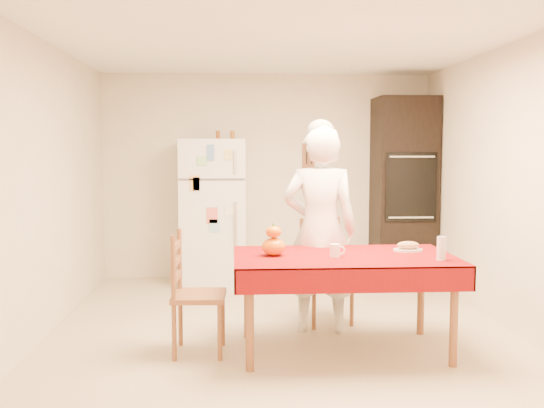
{
  "coord_description": "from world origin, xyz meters",
  "views": [
    {
      "loc": [
        -0.39,
        -5.22,
        1.57
      ],
      "look_at": [
        -0.06,
        0.2,
        1.09
      ],
      "focal_mm": 40.0,
      "sensor_mm": 36.0,
      "label": 1
    }
  ],
  "objects": [
    {
      "name": "spice_jar_left",
      "position": [
        -0.59,
        1.93,
        1.75
      ],
      "size": [
        0.05,
        0.05,
        0.1
      ],
      "primitive_type": "cylinder",
      "color": "brown",
      "rests_on": "refrigerator"
    },
    {
      "name": "wine_glass",
      "position": [
        1.13,
        -0.88,
        0.85
      ],
      "size": [
        0.07,
        0.07,
        0.18
      ],
      "primitive_type": "cylinder",
      "color": "silver",
      "rests_on": "dining_table"
    },
    {
      "name": "bread_plate",
      "position": [
        1.0,
        -0.47,
        0.77
      ],
      "size": [
        0.24,
        0.24,
        0.02
      ],
      "primitive_type": "cylinder",
      "color": "silver",
      "rests_on": "dining_table"
    },
    {
      "name": "spice_jar_right",
      "position": [
        -0.42,
        1.93,
        1.75
      ],
      "size": [
        0.05,
        0.05,
        0.1
      ],
      "primitive_type": "cylinder",
      "color": "#8F541A",
      "rests_on": "refrigerator"
    },
    {
      "name": "chair_left",
      "position": [
        -0.74,
        -0.6,
        0.51
      ],
      "size": [
        0.42,
        0.44,
        0.95
      ],
      "rotation": [
        0.0,
        0.0,
        1.53
      ],
      "color": "brown",
      "rests_on": "floor"
    },
    {
      "name": "bread_loaf",
      "position": [
        1.0,
        -0.47,
        0.81
      ],
      "size": [
        0.18,
        0.1,
        0.06
      ],
      "primitive_type": "ellipsoid",
      "color": "#9F764E",
      "rests_on": "bread_plate"
    },
    {
      "name": "coffee_mug",
      "position": [
        0.36,
        -0.7,
        0.81
      ],
      "size": [
        0.08,
        0.08,
        0.1
      ],
      "primitive_type": "cylinder",
      "color": "white",
      "rests_on": "dining_table"
    },
    {
      "name": "dining_table",
      "position": [
        0.45,
        -0.63,
        0.69
      ],
      "size": [
        1.7,
        1.0,
        0.76
      ],
      "color": "brown",
      "rests_on": "floor"
    },
    {
      "name": "seated_woman",
      "position": [
        0.34,
        -0.08,
        0.89
      ],
      "size": [
        0.71,
        0.52,
        1.78
      ],
      "primitive_type": "imported",
      "rotation": [
        0.0,
        0.0,
        2.99
      ],
      "color": "white",
      "rests_on": "floor"
    },
    {
      "name": "refrigerator",
      "position": [
        -0.65,
        1.88,
        0.85
      ],
      "size": [
        0.75,
        0.74,
        1.7
      ],
      "color": "white",
      "rests_on": "floor"
    },
    {
      "name": "floor",
      "position": [
        0.0,
        0.0,
        0.0
      ],
      "size": [
        4.5,
        4.5,
        0.0
      ],
      "primitive_type": "plane",
      "color": "#C7B48F",
      "rests_on": "ground"
    },
    {
      "name": "pumpkin_upper",
      "position": [
        -0.1,
        -0.61,
        0.95
      ],
      "size": [
        0.12,
        0.12,
        0.09
      ],
      "primitive_type": "ellipsoid",
      "color": "#CF3C04",
      "rests_on": "pumpkin_lower"
    },
    {
      "name": "spice_jar_mid",
      "position": [
        -0.42,
        1.93,
        1.75
      ],
      "size": [
        0.05,
        0.05,
        0.1
      ],
      "primitive_type": "cylinder",
      "color": "#8F531A",
      "rests_on": "refrigerator"
    },
    {
      "name": "pumpkin_lower",
      "position": [
        -0.1,
        -0.61,
        0.83
      ],
      "size": [
        0.18,
        0.18,
        0.14
      ],
      "primitive_type": "ellipsoid",
      "color": "red",
      "rests_on": "dining_table"
    },
    {
      "name": "chair_far",
      "position": [
        0.42,
        0.23,
        0.51
      ],
      "size": [
        0.5,
        0.48,
        0.95
      ],
      "rotation": [
        0.0,
        0.0,
        0.22
      ],
      "color": "brown",
      "rests_on": "floor"
    },
    {
      "name": "oven_cabinet",
      "position": [
        1.63,
        1.93,
        1.1
      ],
      "size": [
        0.7,
        0.62,
        2.2
      ],
      "color": "black",
      "rests_on": "floor"
    },
    {
      "name": "room_shell",
      "position": [
        0.0,
        0.0,
        1.62
      ],
      "size": [
        4.02,
        4.52,
        2.51
      ],
      "color": "beige",
      "rests_on": "ground"
    }
  ]
}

